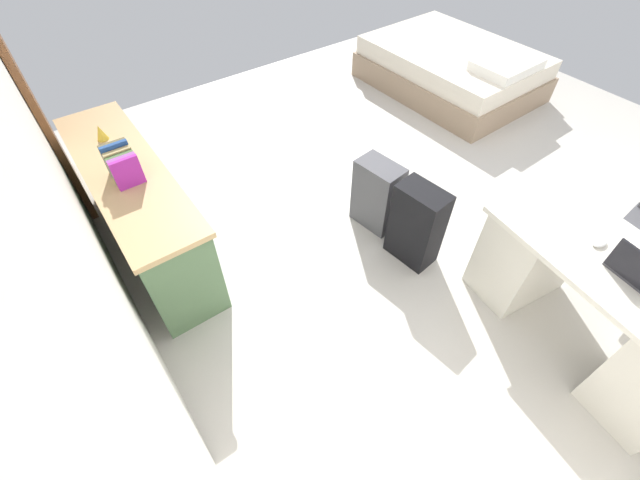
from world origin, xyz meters
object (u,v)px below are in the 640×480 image
Objects in this scene: bed at (452,68)px; figurine_small at (101,133)px; suitcase_black at (416,225)px; suitcase_spare_grey at (377,195)px; computer_mouse at (600,243)px; desk at (593,303)px; credenza at (141,210)px.

bed is 3.86m from figurine_small.
bed is at bearing -59.99° from suitcase_black.
computer_mouse is at bearing -172.37° from suitcase_spare_grey.
suitcase_spare_grey is 5.84× the size of computer_mouse.
credenza is at bearing 38.82° from desk.
figurine_small reaches higher than desk.
desk is 2.60× the size of suitcase_spare_grey.
suitcase_black is at bearing 29.87° from computer_mouse.
bed is at bearing -90.40° from figurine_small.
credenza is at bearing -179.79° from figurine_small.
credenza is 3.83m from bed.
desk reaches higher than bed.
desk reaches higher than suitcase_spare_grey.
computer_mouse is 3.29m from figurine_small.
suitcase_black reaches higher than suitcase_spare_grey.
computer_mouse is 0.91× the size of figurine_small.
bed is 2.78m from suitcase_black.
suitcase_black is 6.49× the size of computer_mouse.
figurine_small is at bearing 89.60° from bed.
credenza is 2.02m from suitcase_black.
suitcase_spare_grey is at bearing 22.88° from computer_mouse.
suitcase_spare_grey is at bearing -7.93° from suitcase_black.
desk reaches higher than suitcase_black.
credenza is 3.08× the size of suitcase_spare_grey.
desk is at bearing 145.85° from bed.
figurine_small is at bearing 44.77° from suitcase_spare_grey.
suitcase_spare_grey is at bearing 12.01° from desk.
suitcase_spare_grey is at bearing -117.27° from credenza.
desk is 0.40m from computer_mouse.
computer_mouse reaches higher than desk.
suitcase_black is at bearing -136.67° from figurine_small.
credenza is 18.00× the size of computer_mouse.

